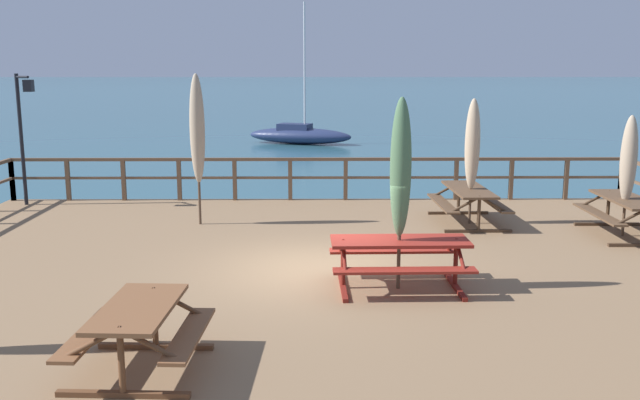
# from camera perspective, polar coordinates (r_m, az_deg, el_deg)

# --- Properties ---
(ground_plane) EXTENTS (600.00, 600.00, 0.00)m
(ground_plane) POSITION_cam_1_polar(r_m,az_deg,el_deg) (12.06, 0.05, -9.69)
(ground_plane) COLOR #2D5B6B
(wooden_deck) EXTENTS (15.86, 12.69, 0.88)m
(wooden_deck) POSITION_cam_1_polar(r_m,az_deg,el_deg) (11.91, 0.05, -7.70)
(wooden_deck) COLOR #846647
(wooden_deck) RESTS_ON ground
(railing_waterside_far) EXTENTS (15.66, 0.10, 1.09)m
(railing_waterside_far) POSITION_cam_1_polar(r_m,az_deg,el_deg) (17.68, -0.17, 2.34)
(railing_waterside_far) COLOR brown
(railing_waterside_far) RESTS_ON wooden_deck
(picnic_table_back_right) EXTENTS (1.48, 1.68, 0.78)m
(picnic_table_back_right) POSITION_cam_1_polar(r_m,az_deg,el_deg) (8.05, -14.67, -9.87)
(picnic_table_back_right) COLOR brown
(picnic_table_back_right) RESTS_ON wooden_deck
(picnic_table_front_right) EXTENTS (1.42, 2.16, 0.78)m
(picnic_table_front_right) POSITION_cam_1_polar(r_m,az_deg,el_deg) (15.24, 23.89, -0.61)
(picnic_table_front_right) COLOR brown
(picnic_table_front_right) RESTS_ON wooden_deck
(picnic_table_front_left) EXTENTS (2.12, 1.44, 0.78)m
(picnic_table_front_left) POSITION_cam_1_polar(r_m,az_deg,el_deg) (10.70, 6.56, -4.30)
(picnic_table_front_left) COLOR maroon
(picnic_table_front_left) RESTS_ON wooden_deck
(picnic_table_mid_centre) EXTENTS (1.45, 2.20, 0.78)m
(picnic_table_mid_centre) POSITION_cam_1_polar(r_m,az_deg,el_deg) (15.42, 12.10, 0.21)
(picnic_table_mid_centre) COLOR brown
(picnic_table_mid_centre) RESTS_ON wooden_deck
(patio_umbrella_tall_front) EXTENTS (0.32, 0.32, 2.44)m
(patio_umbrella_tall_front) POSITION_cam_1_polar(r_m,az_deg,el_deg) (15.01, 24.01, 3.02)
(patio_umbrella_tall_front) COLOR #4C3828
(patio_umbrella_tall_front) RESTS_ON wooden_deck
(patio_umbrella_tall_back_left) EXTENTS (0.32, 0.32, 2.93)m
(patio_umbrella_tall_back_left) POSITION_cam_1_polar(r_m,az_deg,el_deg) (10.41, 6.64, 2.57)
(patio_umbrella_tall_back_left) COLOR #4C3828
(patio_umbrella_tall_back_left) RESTS_ON wooden_deck
(patio_umbrella_tall_back_right) EXTENTS (0.32, 0.32, 2.70)m
(patio_umbrella_tall_back_right) POSITION_cam_1_polar(r_m,az_deg,el_deg) (15.19, 12.41, 4.45)
(patio_umbrella_tall_back_right) COLOR #4C3828
(patio_umbrella_tall_back_right) RESTS_ON wooden_deck
(patio_umbrella_tall_mid_left) EXTENTS (0.32, 0.32, 3.23)m
(patio_umbrella_tall_mid_left) POSITION_cam_1_polar(r_m,az_deg,el_deg) (14.98, -10.05, 5.72)
(patio_umbrella_tall_mid_left) COLOR #4C3828
(patio_umbrella_tall_mid_left) RESTS_ON wooden_deck
(lamp_post_hooked) EXTENTS (0.56, 0.50, 3.20)m
(lamp_post_hooked) POSITION_cam_1_polar(r_m,az_deg,el_deg) (18.24, -23.15, 6.10)
(lamp_post_hooked) COLOR black
(lamp_post_hooked) RESTS_ON wooden_deck
(sailboat_distant) EXTENTS (6.22, 3.51, 7.72)m
(sailboat_distant) POSITION_cam_1_polar(r_m,az_deg,el_deg) (39.11, -1.70, 5.38)
(sailboat_distant) COLOR navy
(sailboat_distant) RESTS_ON ground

